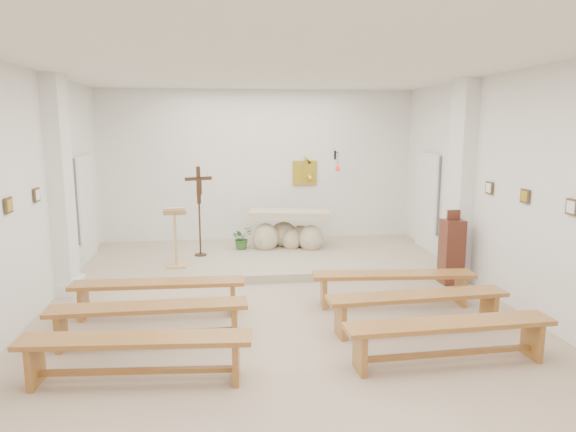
{
  "coord_description": "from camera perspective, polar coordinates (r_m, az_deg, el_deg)",
  "views": [
    {
      "loc": [
        -0.77,
        -6.55,
        2.7
      ],
      "look_at": [
        0.25,
        1.6,
        1.26
      ],
      "focal_mm": 32.0,
      "sensor_mm": 36.0,
      "label": 1
    }
  ],
  "objects": [
    {
      "name": "ground",
      "position": [
        7.13,
        -0.39,
        -12.31
      ],
      "size": [
        7.0,
        10.0,
        0.0
      ],
      "primitive_type": "cube",
      "color": "#CCB393",
      "rests_on": "ground"
    },
    {
      "name": "wall_left",
      "position": [
        7.16,
        -29.38,
        1.03
      ],
      "size": [
        0.02,
        10.0,
        3.5
      ],
      "primitive_type": "cube",
      "color": "white",
      "rests_on": "ground"
    },
    {
      "name": "wall_right",
      "position": [
        7.87,
        25.74,
        2.03
      ],
      "size": [
        0.02,
        10.0,
        3.5
      ],
      "primitive_type": "cube",
      "color": "white",
      "rests_on": "ground"
    },
    {
      "name": "wall_back",
      "position": [
        11.6,
        -3.3,
        5.25
      ],
      "size": [
        7.0,
        0.02,
        3.5
      ],
      "primitive_type": "cube",
      "color": "white",
      "rests_on": "ground"
    },
    {
      "name": "ceiling",
      "position": [
        6.64,
        -0.42,
        16.78
      ],
      "size": [
        7.0,
        10.0,
        0.02
      ],
      "primitive_type": "cube",
      "color": "silver",
      "rests_on": "wall_back"
    },
    {
      "name": "sanctuary_platform",
      "position": [
        10.42,
        -2.65,
        -4.65
      ],
      "size": [
        6.98,
        3.0,
        0.15
      ],
      "primitive_type": "cube",
      "color": "tan",
      "rests_on": "ground"
    },
    {
      "name": "pilaster_left",
      "position": [
        8.99,
        -23.92,
        3.03
      ],
      "size": [
        0.26,
        0.55,
        3.5
      ],
      "primitive_type": "cube",
      "color": "white",
      "rests_on": "ground"
    },
    {
      "name": "pilaster_right",
      "position": [
        9.55,
        18.67,
        3.72
      ],
      "size": [
        0.26,
        0.55,
        3.5
      ],
      "primitive_type": "cube",
      "color": "white",
      "rests_on": "ground"
    },
    {
      "name": "gold_wall_relief",
      "position": [
        11.7,
        1.87,
        4.81
      ],
      "size": [
        0.55,
        0.04,
        0.55
      ],
      "primitive_type": "cube",
      "color": "gold",
      "rests_on": "wall_back"
    },
    {
      "name": "sanctuary_lamp",
      "position": [
        11.57,
        5.51,
        5.5
      ],
      "size": [
        0.11,
        0.36,
        0.44
      ],
      "color": "black",
      "rests_on": "wall_back"
    },
    {
      "name": "station_frame_left_mid",
      "position": [
        7.34,
        -28.64,
        1.05
      ],
      "size": [
        0.03,
        0.2,
        0.2
      ],
      "primitive_type": "cube",
      "color": "#47351F",
      "rests_on": "wall_left"
    },
    {
      "name": "station_frame_left_rear",
      "position": [
        8.26,
        -26.14,
        2.12
      ],
      "size": [
        0.03,
        0.2,
        0.2
      ],
      "primitive_type": "cube",
      "color": "#47351F",
      "rests_on": "wall_left"
    },
    {
      "name": "station_frame_right_front",
      "position": [
        7.21,
        29.0,
        0.88
      ],
      "size": [
        0.03,
        0.2,
        0.2
      ],
      "primitive_type": "cube",
      "color": "#47351F",
      "rests_on": "wall_right"
    },
    {
      "name": "station_frame_right_mid",
      "position": [
        8.03,
        24.84,
        2.02
      ],
      "size": [
        0.03,
        0.2,
        0.2
      ],
      "primitive_type": "cube",
      "color": "#47351F",
      "rests_on": "wall_right"
    },
    {
      "name": "station_frame_right_rear",
      "position": [
        8.89,
        21.46,
        2.93
      ],
      "size": [
        0.03,
        0.2,
        0.2
      ],
      "primitive_type": "cube",
      "color": "#47351F",
      "rests_on": "wall_right"
    },
    {
      "name": "radiator_left",
      "position": [
        9.93,
        -22.5,
        -4.99
      ],
      "size": [
        0.1,
        0.85,
        0.52
      ],
      "primitive_type": "cube",
      "color": "silver",
      "rests_on": "ground"
    },
    {
      "name": "radiator_right",
      "position": [
        10.45,
        16.86,
        -3.93
      ],
      "size": [
        0.1,
        0.85,
        0.52
      ],
      "primitive_type": "cube",
      "color": "silver",
      "rests_on": "ground"
    },
    {
      "name": "altar",
      "position": [
        10.88,
        0.06,
        -1.79
      ],
      "size": [
        1.77,
        0.93,
        0.87
      ],
      "rotation": [
        0.0,
        0.0,
        -0.17
      ],
      "color": "beige",
      "rests_on": "sanctuary_platform"
    },
    {
      "name": "lectern",
      "position": [
        9.56,
        -12.4,
        -2.31
      ],
      "size": [
        0.42,
        0.36,
        1.13
      ],
      "rotation": [
        0.0,
        0.0,
        0.04
      ],
      "color": "tan",
      "rests_on": "sanctuary_platform"
    },
    {
      "name": "crucifix_stand",
      "position": [
        10.23,
        -9.84,
        1.26
      ],
      "size": [
        0.52,
        0.24,
        1.78
      ],
      "rotation": [
        0.0,
        0.0,
        0.36
      ],
      "color": "#331F10",
      "rests_on": "sanctuary_platform"
    },
    {
      "name": "potted_plant",
      "position": [
        10.81,
        -5.16,
        -2.41
      ],
      "size": [
        0.57,
        0.55,
        0.48
      ],
      "primitive_type": "imported",
      "rotation": [
        0.0,
        0.0,
        0.6
      ],
      "color": "#2F6026",
      "rests_on": "sanctuary_platform"
    },
    {
      "name": "donation_pedestal",
      "position": [
        9.31,
        17.71,
        -3.75
      ],
      "size": [
        0.35,
        0.35,
        1.29
      ],
      "rotation": [
        0.0,
        0.0,
        0.02
      ],
      "color": "#542518",
      "rests_on": "ground"
    },
    {
      "name": "bench_left_front",
      "position": [
        7.64,
        -14.16,
        -7.98
      ],
      "size": [
        2.45,
        0.45,
        0.52
      ],
      "rotation": [
        0.0,
        0.0,
        -0.03
      ],
      "color": "#AB7431",
      "rests_on": "ground"
    },
    {
      "name": "bench_right_front",
      "position": [
        7.99,
        11.59,
        -7.1
      ],
      "size": [
        2.46,
        0.58,
        0.52
      ],
      "rotation": [
        0.0,
        0.0,
        -0.08
      ],
      "color": "#AB7431",
      "rests_on": "ground"
    },
    {
      "name": "bench_left_second",
      "position": [
        6.72,
        -15.18,
        -10.56
      ],
      "size": [
        2.45,
        0.42,
        0.52
      ],
      "rotation": [
        0.0,
        0.0,
        0.01
      ],
      "color": "#AB7431",
      "rests_on": "ground"
    },
    {
      "name": "bench_right_second",
      "position": [
        7.1,
        14.16,
        -9.37
      ],
      "size": [
        2.46,
        0.53,
        0.52
      ],
      "rotation": [
        0.0,
        0.0,
        0.06
      ],
      "color": "#AB7431",
      "rests_on": "ground"
    },
    {
      "name": "bench_left_third",
      "position": [
        5.81,
        -16.55,
        -13.94
      ],
      "size": [
        2.46,
        0.57,
        0.52
      ],
      "rotation": [
        0.0,
        0.0,
        -0.08
      ],
      "color": "#AB7431",
      "rests_on": "ground"
    },
    {
      "name": "bench_right_third",
      "position": [
        6.26,
        17.49,
        -12.24
      ],
      "size": [
        2.46,
        0.49,
        0.52
      ],
      "rotation": [
        0.0,
        0.0,
        0.04
      ],
      "color": "#AB7431",
      "rests_on": "ground"
    }
  ]
}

